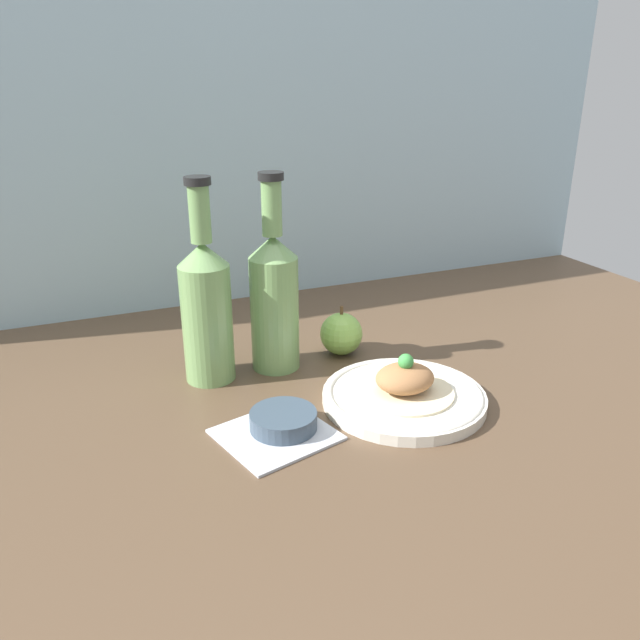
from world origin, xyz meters
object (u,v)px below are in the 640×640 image
(plate, at_px, (404,396))
(plated_food, at_px, (405,381))
(cider_bottle_right, at_px, (274,297))
(dipping_bowl, at_px, (283,421))
(cider_bottle_left, at_px, (206,306))
(apple, at_px, (341,334))

(plate, distance_m, plated_food, 0.03)
(cider_bottle_right, height_order, dipping_bowl, cider_bottle_right)
(plate, distance_m, cider_bottle_right, 0.26)
(plate, xyz_separation_m, plated_food, (-0.00, 0.00, 0.03))
(dipping_bowl, bearing_deg, cider_bottle_left, 105.15)
(plate, distance_m, apple, 0.20)
(cider_bottle_right, xyz_separation_m, apple, (0.12, 0.00, -0.09))
(apple, xyz_separation_m, dipping_bowl, (-0.18, -0.20, -0.02))
(cider_bottle_right, relative_size, dipping_bowl, 3.46)
(apple, distance_m, dipping_bowl, 0.27)
(plate, bearing_deg, cider_bottle_right, 124.70)
(apple, bearing_deg, plated_food, -86.52)
(cider_bottle_left, height_order, apple, cider_bottle_left)
(cider_bottle_right, height_order, apple, cider_bottle_right)
(plate, distance_m, cider_bottle_left, 0.33)
(cider_bottle_left, distance_m, apple, 0.25)
(apple, height_order, dipping_bowl, apple)
(plate, relative_size, apple, 2.75)
(plated_food, xyz_separation_m, cider_bottle_left, (-0.24, 0.19, 0.09))
(plated_food, height_order, dipping_bowl, plated_food)
(plated_food, distance_m, apple, 0.20)
(plated_food, xyz_separation_m, cider_bottle_right, (-0.13, 0.19, 0.09))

